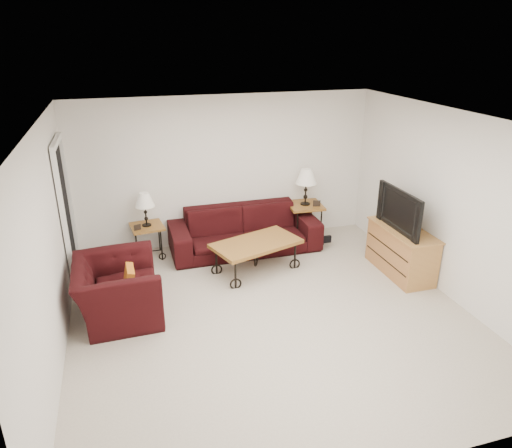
{
  "coord_description": "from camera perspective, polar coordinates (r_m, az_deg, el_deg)",
  "views": [
    {
      "loc": [
        -1.66,
        -4.95,
        3.4
      ],
      "look_at": [
        0.0,
        0.7,
        1.0
      ],
      "focal_mm": 33.11,
      "sensor_mm": 36.0,
      "label": 1
    }
  ],
  "objects": [
    {
      "name": "wall_left",
      "position": [
        5.46,
        -23.81,
        -3.02
      ],
      "size": [
        0.02,
        5.0,
        2.5
      ],
      "primitive_type": "cube",
      "color": "silver",
      "rests_on": "ground"
    },
    {
      "name": "wall_front",
      "position": [
        3.66,
        14.77,
        -14.68
      ],
      "size": [
        5.0,
        0.02,
        2.5
      ],
      "primitive_type": "cube",
      "color": "silver",
      "rests_on": "ground"
    },
    {
      "name": "wall_back",
      "position": [
        7.93,
        -3.69,
        6.39
      ],
      "size": [
        5.0,
        0.02,
        2.5
      ],
      "primitive_type": "cube",
      "color": "silver",
      "rests_on": "ground"
    },
    {
      "name": "television",
      "position": [
        7.15,
        17.57,
        1.66
      ],
      "size": [
        0.14,
        1.07,
        0.61
      ],
      "primitive_type": "imported",
      "rotation": [
        0.0,
        0.0,
        -1.57
      ],
      "color": "black",
      "rests_on": "tv_stand"
    },
    {
      "name": "side_table_right",
      "position": [
        8.34,
        5.87,
        0.34
      ],
      "size": [
        0.62,
        0.62,
        0.63
      ],
      "primitive_type": "cube",
      "rotation": [
        0.0,
        0.0,
        -0.08
      ],
      "color": "#925C25",
      "rests_on": "ground"
    },
    {
      "name": "throw_pillow",
      "position": [
        6.15,
        -15.13,
        -6.57
      ],
      "size": [
        0.1,
        0.35,
        0.34
      ],
      "primitive_type": "cube",
      "rotation": [
        0.0,
        0.0,
        1.6
      ],
      "color": "orange",
      "rests_on": "armchair"
    },
    {
      "name": "photo_frame_right",
      "position": [
        8.14,
        7.35,
        2.48
      ],
      "size": [
        0.13,
        0.05,
        0.11
      ],
      "primitive_type": "cube",
      "rotation": [
        0.0,
        0.0,
        -0.29
      ],
      "color": "black",
      "rests_on": "side_table_right"
    },
    {
      "name": "ceiling",
      "position": [
        5.3,
        2.18,
        12.38
      ],
      "size": [
        5.0,
        5.0,
        0.0
      ],
      "primitive_type": "plane",
      "color": "white",
      "rests_on": "wall_back"
    },
    {
      "name": "wall_right",
      "position": [
        6.81,
        22.42,
        2.05
      ],
      "size": [
        0.02,
        5.0,
        2.5
      ],
      "primitive_type": "cube",
      "color": "silver",
      "rests_on": "ground"
    },
    {
      "name": "lamp_left",
      "position": [
        7.61,
        -13.23,
        1.72
      ],
      "size": [
        0.34,
        0.34,
        0.55
      ],
      "primitive_type": null,
      "rotation": [
        0.0,
        0.0,
        0.12
      ],
      "color": "black",
      "rests_on": "side_table_left"
    },
    {
      "name": "backpack",
      "position": [
        8.12,
        8.13,
        -1.34
      ],
      "size": [
        0.32,
        0.26,
        0.38
      ],
      "primitive_type": "ellipsoid",
      "rotation": [
        0.0,
        0.0,
        -0.13
      ],
      "color": "black",
      "rests_on": "ground"
    },
    {
      "name": "tv_stand",
      "position": [
        7.41,
        17.11,
        -3.14
      ],
      "size": [
        0.5,
        1.19,
        0.71
      ],
      "primitive_type": "cube",
      "color": "tan",
      "rests_on": "ground"
    },
    {
      "name": "ground",
      "position": [
        6.23,
        1.85,
        -10.92
      ],
      "size": [
        5.0,
        5.0,
        0.0
      ],
      "primitive_type": "plane",
      "color": "#C0B6A4",
      "rests_on": "ground"
    },
    {
      "name": "coffee_table",
      "position": [
        7.17,
        0.02,
        -3.95
      ],
      "size": [
        1.45,
        1.08,
        0.48
      ],
      "primitive_type": "cube",
      "rotation": [
        0.0,
        0.0,
        0.32
      ],
      "color": "#925C25",
      "rests_on": "ground"
    },
    {
      "name": "sofa",
      "position": [
        7.83,
        -1.4,
        -0.71
      ],
      "size": [
        2.45,
        0.96,
        0.71
      ],
      "primitive_type": "imported",
      "color": "black",
      "rests_on": "ground"
    },
    {
      "name": "doorway",
      "position": [
        7.06,
        -21.94,
        0.81
      ],
      "size": [
        0.08,
        0.94,
        2.04
      ],
      "primitive_type": "cube",
      "color": "black",
      "rests_on": "ground"
    },
    {
      "name": "armchair",
      "position": [
        6.27,
        -16.4,
        -7.64
      ],
      "size": [
        1.05,
        1.19,
        0.76
      ],
      "primitive_type": "imported",
      "rotation": [
        0.0,
        0.0,
        1.6
      ],
      "color": "black",
      "rests_on": "ground"
    },
    {
      "name": "lamp_right",
      "position": [
        8.13,
        6.05,
        4.48
      ],
      "size": [
        0.38,
        0.38,
        0.63
      ],
      "primitive_type": null,
      "rotation": [
        0.0,
        0.0,
        -0.08
      ],
      "color": "black",
      "rests_on": "side_table_right"
    },
    {
      "name": "photo_frame_left",
      "position": [
        7.54,
        -14.13,
        -0.4
      ],
      "size": [
        0.11,
        0.05,
        0.09
      ],
      "primitive_type": "cube",
      "rotation": [
        0.0,
        0.0,
        0.29
      ],
      "color": "black",
      "rests_on": "side_table_left"
    },
    {
      "name": "side_table_left",
      "position": [
        7.81,
        -12.88,
        -2.03
      ],
      "size": [
        0.56,
        0.56,
        0.55
      ],
      "primitive_type": "cube",
      "rotation": [
        0.0,
        0.0,
        0.12
      ],
      "color": "#925C25",
      "rests_on": "ground"
    }
  ]
}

